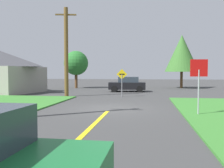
{
  "coord_description": "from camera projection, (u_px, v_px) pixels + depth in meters",
  "views": [
    {
      "loc": [
        2.16,
        -14.06,
        2.13
      ],
      "look_at": [
        -0.27,
        2.46,
        1.32
      ],
      "focal_mm": 39.33,
      "sensor_mm": 36.0,
      "label": 1
    }
  ],
  "objects": [
    {
      "name": "oak_tree_left",
      "position": [
        182.0,
        53.0,
        32.5
      ],
      "size": [
        4.43,
        4.43,
        7.06
      ],
      "color": "brown",
      "rests_on": "ground"
    },
    {
      "name": "direction_sign",
      "position": [
        122.0,
        80.0,
        21.05
      ],
      "size": [
        0.9,
        0.16,
        2.4
      ],
      "color": "slate",
      "rests_on": "ground"
    },
    {
      "name": "lane_stripe_center",
      "position": [
        64.0,
        153.0,
        6.4
      ],
      "size": [
        0.2,
        14.0,
        0.01
      ],
      "primitive_type": "cube",
      "color": "yellow",
      "rests_on": "ground"
    },
    {
      "name": "stop_sign",
      "position": [
        199.0,
        76.0,
        11.9
      ],
      "size": [
        0.83,
        0.11,
        2.75
      ],
      "rotation": [
        0.0,
        0.0,
        3.23
      ],
      "color": "#9EA0A8",
      "rests_on": "ground"
    },
    {
      "name": "car_approaching_junction",
      "position": [
        128.0,
        84.0,
        26.79
      ],
      "size": [
        4.02,
        2.28,
        1.62
      ],
      "rotation": [
        0.0,
        0.0,
        3.19
      ],
      "color": "black",
      "rests_on": "ground"
    },
    {
      "name": "ground_plane",
      "position": [
        110.0,
        109.0,
        14.31
      ],
      "size": [
        120.0,
        120.0,
        0.0
      ],
      "primitive_type": "plane",
      "color": "#3D3D3D"
    },
    {
      "name": "pine_tree_center",
      "position": [
        76.0,
        63.0,
        32.59
      ],
      "size": [
        3.23,
        3.23,
        4.95
      ],
      "color": "brown",
      "rests_on": "ground"
    },
    {
      "name": "utility_pole_mid",
      "position": [
        66.0,
        51.0,
        21.26
      ],
      "size": [
        1.79,
        0.49,
        7.7
      ],
      "color": "brown",
      "rests_on": "ground"
    }
  ]
}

